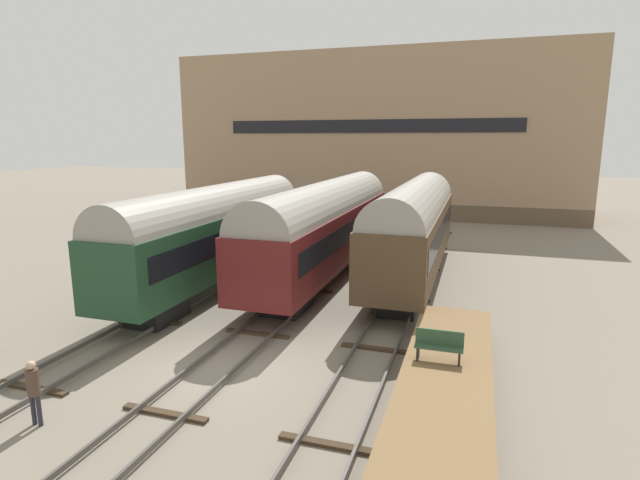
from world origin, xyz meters
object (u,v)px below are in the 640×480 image
object	(u,v)px
train_car_green	(216,229)
train_car_maroon	(326,223)
bench	(439,345)
train_car_brown	(414,225)
person_worker	(33,387)

from	to	relation	value
train_car_green	train_car_maroon	bearing A→B (deg)	37.47
train_car_maroon	bench	size ratio (longest dim) A/B	13.17
train_car_brown	train_car_green	size ratio (longest dim) A/B	1.00
train_car_brown	train_car_green	xyz separation A→B (m)	(-9.38, -4.22, -0.05)
train_car_maroon	person_worker	bearing A→B (deg)	-100.08
train_car_green	bench	bearing A→B (deg)	-33.71
train_car_maroon	train_car_green	bearing A→B (deg)	-142.53
bench	person_worker	bearing A→B (deg)	-153.04
train_car_brown	person_worker	xyz separation A→B (m)	(-7.61, -17.05, -1.91)
train_car_brown	person_worker	distance (m)	18.77
bench	train_car_brown	bearing A→B (deg)	100.83
train_car_green	train_car_maroon	xyz separation A→B (m)	(4.69, 3.60, -0.01)
train_car_brown	bench	xyz separation A→B (m)	(2.30, -12.01, -1.52)
train_car_green	bench	size ratio (longest dim) A/B	11.49
bench	train_car_green	bearing A→B (deg)	146.29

